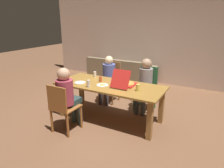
{
  "coord_description": "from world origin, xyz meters",
  "views": [
    {
      "loc": [
        1.96,
        -3.46,
        2.06
      ],
      "look_at": [
        0.0,
        0.1,
        0.75
      ],
      "focal_mm": 33.23,
      "sensor_mm": 36.0,
      "label": 1
    }
  ],
  "objects_px": {
    "chair_0": "(62,107)",
    "drinking_glass_0": "(100,79)",
    "plate_0": "(80,83)",
    "plate_1": "(102,85)",
    "drinking_glass_1": "(95,74)",
    "dining_table": "(110,90)",
    "person_1": "(108,76)",
    "couch": "(121,75)",
    "chair_2": "(147,87)",
    "chair_1": "(111,79)",
    "person_2": "(145,81)",
    "pizza_box_0": "(125,83)",
    "drinking_glass_2": "(138,88)",
    "person_0": "(67,93)",
    "drinking_glass_3": "(88,84)"
  },
  "relations": [
    {
      "from": "person_2",
      "to": "drinking_glass_3",
      "type": "height_order",
      "value": "person_2"
    },
    {
      "from": "person_1",
      "to": "person_2",
      "type": "height_order",
      "value": "person_2"
    },
    {
      "from": "dining_table",
      "to": "pizza_box_0",
      "type": "xyz_separation_m",
      "value": [
        0.3,
        0.1,
        0.16
      ]
    },
    {
      "from": "person_1",
      "to": "chair_2",
      "type": "height_order",
      "value": "person_1"
    },
    {
      "from": "drinking_glass_2",
      "to": "drinking_glass_3",
      "type": "height_order",
      "value": "drinking_glass_3"
    },
    {
      "from": "drinking_glass_0",
      "to": "drinking_glass_1",
      "type": "relative_size",
      "value": 0.87
    },
    {
      "from": "person_2",
      "to": "drinking_glass_1",
      "type": "height_order",
      "value": "person_2"
    },
    {
      "from": "drinking_glass_1",
      "to": "person_1",
      "type": "bearing_deg",
      "value": 79.55
    },
    {
      "from": "person_1",
      "to": "plate_0",
      "type": "distance_m",
      "value": 0.99
    },
    {
      "from": "person_0",
      "to": "drinking_glass_1",
      "type": "bearing_deg",
      "value": 94.47
    },
    {
      "from": "person_1",
      "to": "drinking_glass_2",
      "type": "height_order",
      "value": "person_1"
    },
    {
      "from": "chair_2",
      "to": "pizza_box_0",
      "type": "relative_size",
      "value": 1.85
    },
    {
      "from": "pizza_box_0",
      "to": "drinking_glass_2",
      "type": "height_order",
      "value": "pizza_box_0"
    },
    {
      "from": "plate_0",
      "to": "drinking_glass_1",
      "type": "height_order",
      "value": "drinking_glass_1"
    },
    {
      "from": "person_2",
      "to": "drinking_glass_0",
      "type": "relative_size",
      "value": 10.96
    },
    {
      "from": "chair_0",
      "to": "drinking_glass_0",
      "type": "height_order",
      "value": "chair_0"
    },
    {
      "from": "person_0",
      "to": "chair_1",
      "type": "xyz_separation_m",
      "value": [
        0.0,
        1.66,
        -0.17
      ]
    },
    {
      "from": "dining_table",
      "to": "person_1",
      "type": "distance_m",
      "value": 0.93
    },
    {
      "from": "chair_0",
      "to": "plate_1",
      "type": "height_order",
      "value": "chair_0"
    },
    {
      "from": "chair_0",
      "to": "drinking_glass_2",
      "type": "height_order",
      "value": "chair_0"
    },
    {
      "from": "plate_0",
      "to": "drinking_glass_1",
      "type": "distance_m",
      "value": 0.53
    },
    {
      "from": "person_1",
      "to": "drinking_glass_3",
      "type": "bearing_deg",
      "value": -79.44
    },
    {
      "from": "chair_0",
      "to": "person_0",
      "type": "relative_size",
      "value": 0.77
    },
    {
      "from": "dining_table",
      "to": "drinking_glass_3",
      "type": "distance_m",
      "value": 0.48
    },
    {
      "from": "plate_1",
      "to": "drinking_glass_2",
      "type": "height_order",
      "value": "drinking_glass_2"
    },
    {
      "from": "chair_2",
      "to": "plate_1",
      "type": "distance_m",
      "value": 1.19
    },
    {
      "from": "pizza_box_0",
      "to": "person_2",
      "type": "bearing_deg",
      "value": 73.97
    },
    {
      "from": "dining_table",
      "to": "drinking_glass_0",
      "type": "distance_m",
      "value": 0.33
    },
    {
      "from": "chair_1",
      "to": "drinking_glass_2",
      "type": "distance_m",
      "value": 1.54
    },
    {
      "from": "drinking_glass_1",
      "to": "chair_2",
      "type": "bearing_deg",
      "value": 27.81
    },
    {
      "from": "dining_table",
      "to": "chair_0",
      "type": "relative_size",
      "value": 2.35
    },
    {
      "from": "chair_1",
      "to": "plate_1",
      "type": "xyz_separation_m",
      "value": [
        0.39,
        -1.05,
        0.22
      ]
    },
    {
      "from": "plate_0",
      "to": "plate_1",
      "type": "relative_size",
      "value": 0.97
    },
    {
      "from": "person_2",
      "to": "plate_0",
      "type": "bearing_deg",
      "value": -139.17
    },
    {
      "from": "chair_0",
      "to": "plate_0",
      "type": "xyz_separation_m",
      "value": [
        -0.1,
        0.68,
        0.26
      ]
    },
    {
      "from": "person_1",
      "to": "drinking_glass_1",
      "type": "height_order",
      "value": "person_1"
    },
    {
      "from": "chair_2",
      "to": "person_2",
      "type": "relative_size",
      "value": 0.82
    },
    {
      "from": "plate_0",
      "to": "drinking_glass_0",
      "type": "xyz_separation_m",
      "value": [
        0.32,
        0.28,
        0.05
      ]
    },
    {
      "from": "drinking_glass_2",
      "to": "chair_0",
      "type": "bearing_deg",
      "value": -144.7
    },
    {
      "from": "person_1",
      "to": "drinking_glass_0",
      "type": "height_order",
      "value": "person_1"
    },
    {
      "from": "person_0",
      "to": "plate_1",
      "type": "bearing_deg",
      "value": 57.5
    },
    {
      "from": "plate_1",
      "to": "couch",
      "type": "distance_m",
      "value": 2.67
    },
    {
      "from": "chair_1",
      "to": "drinking_glass_1",
      "type": "distance_m",
      "value": 0.66
    },
    {
      "from": "chair_0",
      "to": "person_2",
      "type": "xyz_separation_m",
      "value": [
        0.97,
        1.61,
        0.2
      ]
    },
    {
      "from": "chair_1",
      "to": "drinking_glass_2",
      "type": "bearing_deg",
      "value": -41.77
    },
    {
      "from": "chair_2",
      "to": "couch",
      "type": "height_order",
      "value": "chair_2"
    },
    {
      "from": "drinking_glass_2",
      "to": "drinking_glass_0",
      "type": "bearing_deg",
      "value": 169.74
    },
    {
      "from": "chair_0",
      "to": "plate_0",
      "type": "bearing_deg",
      "value": 98.67
    },
    {
      "from": "pizza_box_0",
      "to": "drinking_glass_1",
      "type": "xyz_separation_m",
      "value": [
        -0.87,
        0.24,
        0.01
      ]
    },
    {
      "from": "person_1",
      "to": "drinking_glass_1",
      "type": "relative_size",
      "value": 9.31
    }
  ]
}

